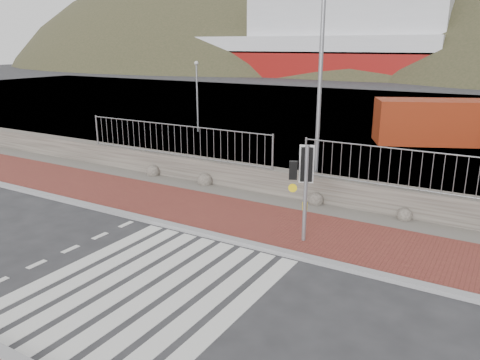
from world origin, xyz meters
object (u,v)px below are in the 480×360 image
Objects in this scene: shipping_container at (430,122)px; traffic_signal_far at (305,173)px; ferry at (309,42)px; streetlight at (325,62)px.

traffic_signal_far is at bearing -116.02° from shipping_container.
ferry reaches higher than traffic_signal_far.
traffic_signal_far is 15.45m from shipping_container.
traffic_signal_far is 5.09m from streetlight.
ferry is at bearing 95.21° from shipping_container.
streetlight reaches higher than shipping_container.
traffic_signal_far is 0.48× the size of shipping_container.
traffic_signal_far is at bearing -83.83° from streetlight.
ferry reaches higher than shipping_container.
streetlight is 1.46× the size of shipping_container.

